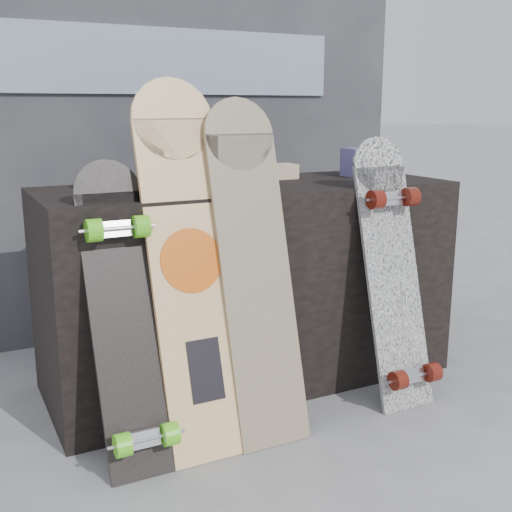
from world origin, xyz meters
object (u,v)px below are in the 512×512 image
vendor_table (249,284)px  skateboard_dark (125,311)px  longboard_celtic (254,259)px  longboard_cascadia (394,269)px  longboard_geisha (190,255)px

vendor_table → skateboard_dark: size_ratio=1.71×
longboard_celtic → longboard_cascadia: (0.56, -0.03, -0.09)m
longboard_cascadia → skateboard_dark: 1.01m
vendor_table → longboard_celtic: 0.45m
longboard_geisha → longboard_cascadia: size_ratio=1.21×
longboard_celtic → skateboard_dark: size_ratio=1.21×
longboard_geisha → skateboard_dark: size_ratio=1.27×
longboard_geisha → longboard_celtic: longboard_geisha is taller
longboard_celtic → longboard_cascadia: 0.57m
longboard_celtic → longboard_cascadia: longboard_celtic is taller
skateboard_dark → longboard_celtic: bearing=0.3°
vendor_table → longboard_cascadia: longboard_cascadia is taller
vendor_table → longboard_cascadia: 0.58m
vendor_table → skateboard_dark: 0.72m
longboard_geisha → longboard_celtic: size_ratio=1.06×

